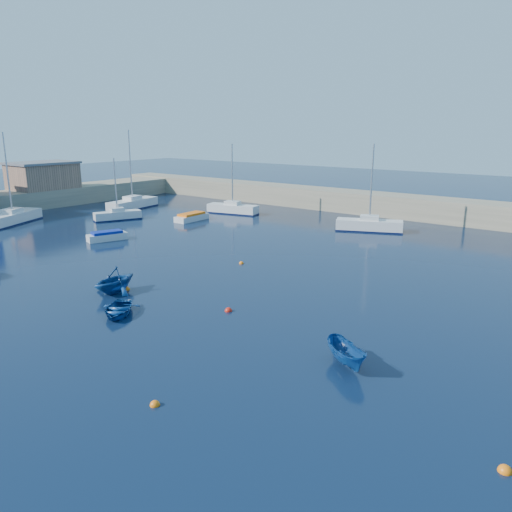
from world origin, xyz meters
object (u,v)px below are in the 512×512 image
Objects in this scene: sailboat_3 at (118,215)px; dinghy_left at (114,280)px; sailboat_4 at (133,204)px; sailboat_6 at (369,225)px; dinghy_right at (347,355)px; sailboat_2 at (13,218)px; dinghy_center at (118,309)px; motorboat_1 at (107,236)px; brick_shed_a at (43,176)px; sailboat_5 at (233,209)px; motorboat_2 at (192,217)px.

sailboat_3 is 27.67m from dinghy_left.
sailboat_4 is 1.14× the size of sailboat_6.
dinghy_right is at bearing -0.25° from sailboat_3.
dinghy_center is (33.02, -10.74, -0.36)m from sailboat_2.
sailboat_6 is 26.93m from motorboat_1.
sailboat_4 reaches higher than dinghy_right.
dinghy_center is at bearing 155.08° from sailboat_6.
motorboat_1 reaches higher than dinghy_center.
sailboat_5 is at bearing 24.01° from brick_shed_a.
dinghy_center is 4.32m from dinghy_left.
sailboat_6 is 2.01× the size of motorboat_2.
brick_shed_a is 1.77× the size of motorboat_2.
sailboat_5 is 2.75× the size of dinghy_center.
sailboat_6 is 2.29× the size of motorboat_1.
sailboat_4 is at bearing 98.99° from sailboat_5.
sailboat_5 is 31.96m from dinghy_left.
brick_shed_a is 1.10× the size of sailboat_3.
sailboat_5 is (13.29, 5.19, -0.05)m from sailboat_4.
motorboat_2 is (-19.30, -7.09, -0.24)m from sailboat_6.
motorboat_1 is (25.11, -8.26, -3.67)m from brick_shed_a.
sailboat_4 reaches higher than motorboat_2.
dinghy_right is (13.78, 2.32, 0.25)m from dinghy_center.
sailboat_3 is at bearing -2.43° from brick_shed_a.
dinghy_right is at bearing -29.37° from dinghy_center.
sailboat_3 is at bearing 22.71° from sailboat_2.
brick_shed_a is 0.78× the size of sailboat_2.
sailboat_3 is 31.95m from dinghy_center.
brick_shed_a is 58.93m from dinghy_right.
sailboat_4 is at bearing 77.13° from sailboat_6.
sailboat_5 is 2.20× the size of motorboat_1.
sailboat_6 is (43.48, 11.44, -3.43)m from brick_shed_a.
sailboat_4 is 2.29× the size of motorboat_2.
motorboat_2 is at bearing 87.52° from dinghy_center.
sailboat_4 is 32.39m from sailboat_6.
sailboat_3 is at bearing -147.50° from motorboat_2.
sailboat_3 is at bearing 91.85° from sailboat_6.
motorboat_2 is at bearing 10.21° from brick_shed_a.
brick_shed_a is 24.84m from motorboat_2.
motorboat_1 is 0.88× the size of motorboat_2.
sailboat_6 is 31.62m from dinghy_center.
sailboat_2 is 30.65m from dinghy_left.
brick_shed_a is 13.64m from sailboat_2.
dinghy_center is at bearing -50.24° from sailboat_4.
sailboat_4 is 14.27m from sailboat_5.
sailboat_6 is (26.55, 12.16, 0.09)m from sailboat_3.
sailboat_5 is at bearing 82.51° from dinghy_right.
sailboat_5 is 19.33m from motorboat_1.
sailboat_5 reaches higher than dinghy_left.
sailboat_4 is 50.42m from dinghy_right.
sailboat_3 reaches higher than dinghy_left.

